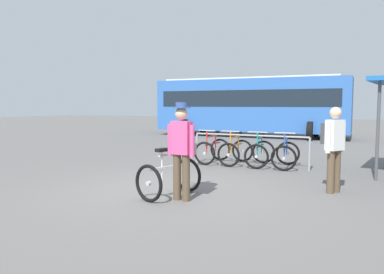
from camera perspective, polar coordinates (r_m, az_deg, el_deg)
name	(u,v)px	position (r m, az deg, el deg)	size (l,w,h in m)	color
ground_plane	(172,190)	(7.37, -3.08, -8.20)	(80.00, 80.00, 0.00)	#605E5B
bike_rack_rail	(250,142)	(10.16, 8.89, -0.80)	(3.21, 0.10, 0.88)	#99999E
racked_bike_red	(213,150)	(10.74, 3.22, -2.03)	(0.75, 1.15, 0.97)	black
racked_bike_orange	(236,151)	(10.50, 6.77, -2.22)	(0.74, 1.15, 0.97)	black
racked_bike_teal	(260,153)	(10.30, 10.46, -2.41)	(0.72, 1.13, 0.97)	black
racked_bike_blue	(286,154)	(10.15, 14.29, -2.59)	(0.75, 1.16, 0.98)	black
featured_bicycle	(174,170)	(6.87, -2.82, -5.03)	(0.93, 1.25, 1.09)	black
person_with_featured_bike	(181,147)	(6.44, -1.65, -1.55)	(0.53, 0.32, 1.72)	brown
pedestrian_with_backpack	(334,144)	(7.52, 21.02, -1.01)	(0.45, 0.47, 1.64)	brown
bus_distant	(250,104)	(20.00, 9.00, 5.12)	(10.00, 3.41, 3.08)	#3366B7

